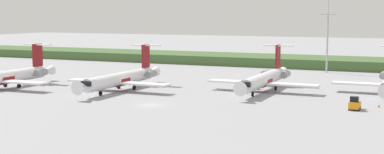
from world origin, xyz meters
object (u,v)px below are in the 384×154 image
at_px(regional_jet_second, 122,78).
at_px(regional_jet_third, 264,79).
at_px(regional_jet_nearest, 6,77).
at_px(antenna_mast, 327,36).
at_px(baggage_tug, 355,104).
at_px(safety_cone_front_marker, 379,106).

relative_size(regional_jet_second, regional_jet_third, 1.00).
bearing_deg(regional_jet_second, regional_jet_third, 21.60).
bearing_deg(regional_jet_second, regional_jet_nearest, -162.48).
height_order(antenna_mast, baggage_tug, antenna_mast).
distance_m(regional_jet_third, baggage_tug, 24.96).
xyz_separation_m(regional_jet_nearest, antenna_mast, (57.11, 58.57, 7.38)).
height_order(regional_jet_second, antenna_mast, antenna_mast).
xyz_separation_m(regional_jet_third, safety_cone_front_marker, (23.34, -10.95, -2.26)).
relative_size(regional_jet_third, baggage_tug, 9.69).
bearing_deg(antenna_mast, regional_jet_second, -122.98).
bearing_deg(regional_jet_second, antenna_mast, 57.02).
bearing_deg(regional_jet_nearest, safety_cone_front_marker, 5.73).
relative_size(regional_jet_third, safety_cone_front_marker, 56.36).
relative_size(regional_jet_nearest, safety_cone_front_marker, 56.36).
bearing_deg(regional_jet_second, baggage_tug, -5.05).
bearing_deg(regional_jet_third, baggage_tug, -37.16).
height_order(regional_jet_third, antenna_mast, antenna_mast).
bearing_deg(baggage_tug, safety_cone_front_marker, 49.67).
bearing_deg(regional_jet_third, antenna_mast, 82.02).
distance_m(regional_jet_nearest, safety_cone_front_marker, 75.23).
xyz_separation_m(antenna_mast, baggage_tug, (14.23, -55.16, -8.92)).
distance_m(regional_jet_third, antenna_mast, 41.17).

